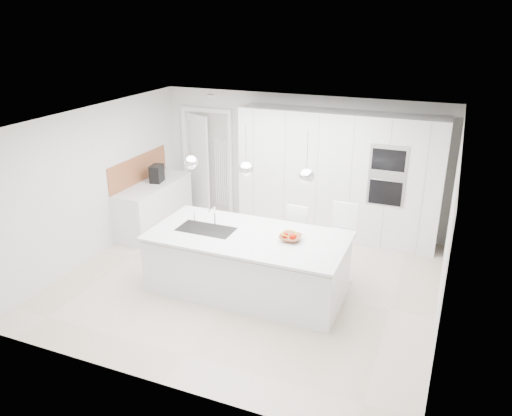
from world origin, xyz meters
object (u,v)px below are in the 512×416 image
at_px(island_base, 247,266).
at_px(bar_stool_left, 294,242).
at_px(espresso_machine, 157,174).
at_px(fruit_bowl, 290,238).
at_px(bar_stool_right, 341,245).

bearing_deg(island_base, bar_stool_left, 60.08).
bearing_deg(bar_stool_left, espresso_machine, 168.21).
bearing_deg(fruit_bowl, bar_stool_left, 103.43).
height_order(island_base, espresso_machine, espresso_machine).
bearing_deg(bar_stool_right, bar_stool_left, -175.33).
bearing_deg(fruit_bowl, espresso_machine, 154.20).
height_order(fruit_bowl, espresso_machine, espresso_machine).
xyz_separation_m(fruit_bowl, bar_stool_left, (-0.16, 0.69, -0.40)).
height_order(espresso_machine, bar_stool_left, espresso_machine).
xyz_separation_m(island_base, bar_stool_left, (0.46, 0.80, 0.11)).
xyz_separation_m(espresso_machine, bar_stool_right, (3.72, -0.78, -0.45)).
relative_size(island_base, bar_stool_right, 2.30).
distance_m(island_base, bar_stool_right, 1.47).
relative_size(bar_stool_left, bar_stool_right, 0.89).
bearing_deg(bar_stool_right, island_base, -143.88).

